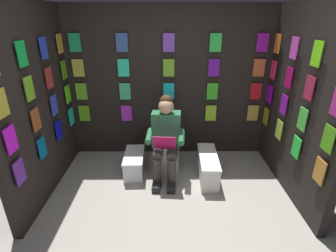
% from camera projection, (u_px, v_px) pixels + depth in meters
% --- Properties ---
extents(ground_plane, '(30.00, 30.00, 0.00)m').
position_uv_depth(ground_plane, '(170.00, 238.00, 2.74)').
color(ground_plane, '#9E998E').
extents(display_wall_back, '(3.22, 0.14, 2.35)m').
position_uv_depth(display_wall_back, '(169.00, 84.00, 4.07)').
color(display_wall_back, black).
rests_on(display_wall_back, ground).
extents(display_wall_left, '(0.14, 1.91, 2.35)m').
position_uv_depth(display_wall_left, '(301.00, 104.00, 3.16)').
color(display_wall_left, black).
rests_on(display_wall_left, ground).
extents(display_wall_right, '(0.14, 1.91, 2.35)m').
position_uv_depth(display_wall_right, '(38.00, 105.00, 3.15)').
color(display_wall_right, black).
rests_on(display_wall_right, ground).
extents(toilet, '(0.42, 0.57, 0.77)m').
position_uv_depth(toilet, '(167.00, 148.00, 3.91)').
color(toilet, white).
rests_on(toilet, ground).
extents(person_reading, '(0.55, 0.70, 1.19)m').
position_uv_depth(person_reading, '(166.00, 138.00, 3.60)').
color(person_reading, '#286B42').
rests_on(person_reading, ground).
extents(comic_longbox_near, '(0.29, 0.62, 0.32)m').
position_uv_depth(comic_longbox_near, '(134.00, 163.00, 3.83)').
color(comic_longbox_near, silver).
rests_on(comic_longbox_near, ground).
extents(comic_longbox_far, '(0.28, 0.79, 0.36)m').
position_uv_depth(comic_longbox_far, '(208.00, 167.00, 3.70)').
color(comic_longbox_far, white).
rests_on(comic_longbox_far, ground).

